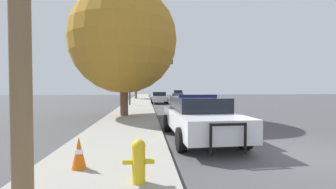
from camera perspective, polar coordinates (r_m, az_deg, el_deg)
The scene contains 10 objects.
ground_plane at distance 7.22m, azimuth 31.16°, elevation -12.89°, with size 110.00×110.00×0.00m, color #474749.
sidewalk_left at distance 5.92m, azimuth -14.56°, elevation -15.29°, with size 3.00×110.00×0.13m.
police_car at distance 8.04m, azimuth 7.88°, elevation -5.55°, with size 2.27×5.02×1.55m.
fire_hydrant at distance 4.09m, azimuth -7.45°, elevation -16.08°, with size 0.55×0.24×0.77m.
traffic_light at distance 22.23m, azimuth -5.26°, elevation 6.73°, with size 4.31×0.35×5.08m.
car_background_midblock at distance 26.03m, azimuth -2.32°, elevation -0.70°, with size 1.92×4.32×1.35m.
car_background_distant at distance 45.04m, azimuth 2.50°, elevation 0.30°, with size 2.27×4.67×1.37m.
tree_sidewalk_near at distance 14.15m, azimuth -11.17°, elevation 13.38°, with size 6.40×6.40×7.74m.
tree_sidewalk_far at distance 36.22m, azimuth -8.16°, elevation 5.85°, with size 4.41×4.41×6.54m.
traffic_cone at distance 5.09m, azimuth -21.69°, elevation -13.56°, with size 0.30×0.30×0.65m.
Camera 1 is at (-4.20, -5.59, 1.78)m, focal length 24.00 mm.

